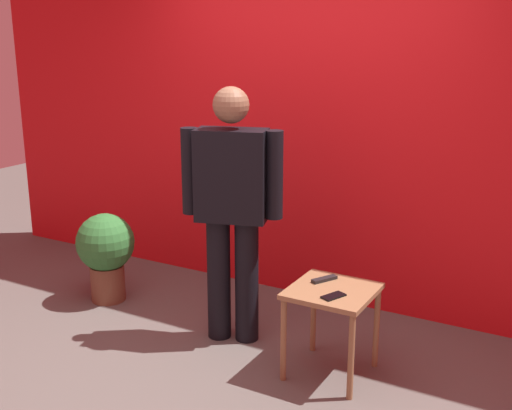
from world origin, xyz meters
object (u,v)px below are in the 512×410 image
at_px(standing_person, 232,203).
at_px(tv_remote, 324,279).
at_px(cell_phone, 333,296).
at_px(side_table, 332,303).
at_px(potted_plant, 106,250).

distance_m(standing_person, tv_remote, 0.77).
xyz_separation_m(standing_person, cell_phone, (0.81, -0.22, -0.39)).
relative_size(standing_person, cell_phone, 11.71).
height_order(standing_person, side_table, standing_person).
xyz_separation_m(cell_phone, potted_plant, (-1.98, 0.28, -0.15)).
relative_size(standing_person, potted_plant, 2.45).
distance_m(tv_remote, potted_plant, 1.84).
bearing_deg(tv_remote, cell_phone, -25.63).
bearing_deg(tv_remote, side_table, -16.53).
relative_size(side_table, potted_plant, 0.80).
height_order(standing_person, potted_plant, standing_person).
distance_m(standing_person, side_table, 0.91).
bearing_deg(cell_phone, tv_remote, 148.79).
xyz_separation_m(standing_person, tv_remote, (0.67, -0.02, -0.38)).
bearing_deg(cell_phone, standing_person, -172.07).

